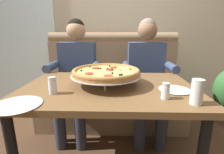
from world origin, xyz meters
name	(u,v)px	position (x,y,z in m)	size (l,w,h in m)	color
back_wall_with_window	(113,14)	(0.00, 1.46, 1.40)	(6.00, 0.12, 2.80)	beige
window_panel	(17,13)	(-1.42, 1.38, 1.40)	(1.10, 0.02, 2.80)	white
booth_bench	(112,90)	(0.00, 0.89, 0.40)	(1.74, 0.78, 1.13)	#937556
dining_table	(109,97)	(0.00, 0.00, 0.65)	(1.25, 0.84, 0.74)	brown
diner_left	(76,71)	(-0.39, 0.62, 0.71)	(0.54, 0.64, 1.27)	#2D3342
diner_right	(147,71)	(0.39, 0.62, 0.71)	(0.54, 0.64, 1.27)	#2D3342
pizza	(106,72)	(-0.02, 0.02, 0.84)	(0.52, 0.52, 0.13)	silver
shaker_pepper_flakes	(53,87)	(-0.35, -0.18, 0.79)	(0.05, 0.05, 0.11)	white
shaker_oregano	(165,92)	(0.35, -0.24, 0.78)	(0.05, 0.05, 0.10)	white
plate_near_left	(17,104)	(-0.47, -0.36, 0.75)	(0.26, 0.26, 0.02)	white
plate_near_right	(175,89)	(0.45, -0.09, 0.75)	(0.22, 0.22, 0.02)	white
drinking_glass	(197,94)	(0.49, -0.31, 0.80)	(0.07, 0.07, 0.14)	silver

